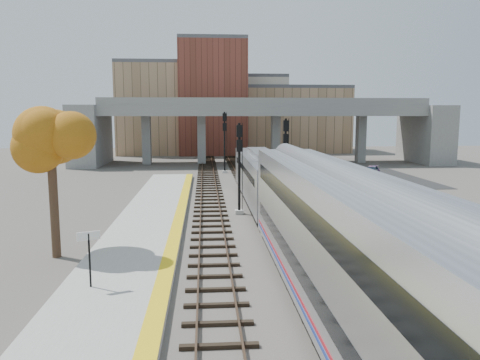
{
  "coord_description": "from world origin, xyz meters",
  "views": [
    {
      "loc": [
        -3.6,
        -24.16,
        7.23
      ],
      "look_at": [
        -1.03,
        9.39,
        2.5
      ],
      "focal_mm": 35.0,
      "sensor_mm": 36.0,
      "label": 1
    }
  ],
  "objects_px": {
    "car_b": "(342,172)",
    "car_c": "(371,171)",
    "signal_mast_mid": "(285,162)",
    "car_a": "(340,178)",
    "signal_mast_near": "(239,171)",
    "signal_mast_far": "(225,142)",
    "locomotive": "(262,177)",
    "tree": "(50,135)",
    "coach": "(350,255)"
  },
  "relations": [
    {
      "from": "car_b",
      "to": "car_c",
      "type": "height_order",
      "value": "car_b"
    },
    {
      "from": "locomotive",
      "to": "car_b",
      "type": "relative_size",
      "value": 5.48
    },
    {
      "from": "locomotive",
      "to": "car_c",
      "type": "xyz_separation_m",
      "value": [
        15.01,
        16.62,
        -1.67
      ]
    },
    {
      "from": "car_b",
      "to": "car_c",
      "type": "distance_m",
      "value": 3.97
    },
    {
      "from": "car_a",
      "to": "car_b",
      "type": "height_order",
      "value": "car_b"
    },
    {
      "from": "signal_mast_mid",
      "to": "signal_mast_near",
      "type": "bearing_deg",
      "value": -133.85
    },
    {
      "from": "signal_mast_near",
      "to": "coach",
      "type": "bearing_deg",
      "value": -83.78
    },
    {
      "from": "signal_mast_far",
      "to": "tree",
      "type": "distance_m",
      "value": 35.48
    },
    {
      "from": "car_b",
      "to": "car_c",
      "type": "relative_size",
      "value": 0.89
    },
    {
      "from": "car_a",
      "to": "car_b",
      "type": "distance_m",
      "value": 4.46
    },
    {
      "from": "locomotive",
      "to": "car_b",
      "type": "height_order",
      "value": "locomotive"
    },
    {
      "from": "coach",
      "to": "car_b",
      "type": "height_order",
      "value": "coach"
    },
    {
      "from": "car_b",
      "to": "signal_mast_near",
      "type": "bearing_deg",
      "value": -121.87
    },
    {
      "from": "locomotive",
      "to": "coach",
      "type": "relative_size",
      "value": 0.76
    },
    {
      "from": "tree",
      "to": "car_a",
      "type": "bearing_deg",
      "value": 48.11
    },
    {
      "from": "coach",
      "to": "signal_mast_far",
      "type": "xyz_separation_m",
      "value": [
        -2.1,
        43.59,
        1.03
      ]
    },
    {
      "from": "signal_mast_far",
      "to": "car_a",
      "type": "distance_m",
      "value": 15.51
    },
    {
      "from": "coach",
      "to": "car_c",
      "type": "distance_m",
      "value": 42.06
    },
    {
      "from": "locomotive",
      "to": "signal_mast_near",
      "type": "relative_size",
      "value": 2.87
    },
    {
      "from": "tree",
      "to": "car_b",
      "type": "bearing_deg",
      "value": 50.74
    },
    {
      "from": "locomotive",
      "to": "coach",
      "type": "distance_m",
      "value": 22.61
    },
    {
      "from": "signal_mast_mid",
      "to": "tree",
      "type": "height_order",
      "value": "tree"
    },
    {
      "from": "tree",
      "to": "locomotive",
      "type": "bearing_deg",
      "value": 46.74
    },
    {
      "from": "signal_mast_near",
      "to": "car_a",
      "type": "height_order",
      "value": "signal_mast_near"
    },
    {
      "from": "tree",
      "to": "car_a",
      "type": "xyz_separation_m",
      "value": [
        21.86,
        24.36,
        -5.65
      ]
    },
    {
      "from": "tree",
      "to": "signal_mast_mid",
      "type": "bearing_deg",
      "value": 44.39
    },
    {
      "from": "car_b",
      "to": "locomotive",
      "type": "bearing_deg",
      "value": -122.43
    },
    {
      "from": "car_a",
      "to": "signal_mast_mid",
      "type": "bearing_deg",
      "value": -108.79
    },
    {
      "from": "coach",
      "to": "car_b",
      "type": "relative_size",
      "value": 7.19
    },
    {
      "from": "locomotive",
      "to": "car_c",
      "type": "distance_m",
      "value": 22.46
    },
    {
      "from": "locomotive",
      "to": "tree",
      "type": "height_order",
      "value": "tree"
    },
    {
      "from": "car_a",
      "to": "car_c",
      "type": "height_order",
      "value": "car_c"
    },
    {
      "from": "coach",
      "to": "tree",
      "type": "distance_m",
      "value": 15.93
    },
    {
      "from": "tree",
      "to": "car_a",
      "type": "distance_m",
      "value": 33.21
    },
    {
      "from": "locomotive",
      "to": "signal_mast_near",
      "type": "bearing_deg",
      "value": -122.26
    },
    {
      "from": "signal_mast_near",
      "to": "car_c",
      "type": "distance_m",
      "value": 26.41
    },
    {
      "from": "locomotive",
      "to": "car_a",
      "type": "relative_size",
      "value": 5.85
    },
    {
      "from": "tree",
      "to": "signal_mast_far",
      "type": "bearing_deg",
      "value": 73.45
    },
    {
      "from": "car_b",
      "to": "signal_mast_far",
      "type": "bearing_deg",
      "value": 161.12
    },
    {
      "from": "signal_mast_far",
      "to": "car_a",
      "type": "relative_size",
      "value": 2.31
    },
    {
      "from": "signal_mast_near",
      "to": "car_c",
      "type": "xyz_separation_m",
      "value": [
        17.11,
        19.94,
        -2.6
      ]
    },
    {
      "from": "signal_mast_far",
      "to": "car_b",
      "type": "height_order",
      "value": "signal_mast_far"
    },
    {
      "from": "car_a",
      "to": "tree",
      "type": "bearing_deg",
      "value": -114.48
    },
    {
      "from": "locomotive",
      "to": "signal_mast_mid",
      "type": "distance_m",
      "value": 2.48
    },
    {
      "from": "signal_mast_mid",
      "to": "tree",
      "type": "distance_m",
      "value": 20.05
    },
    {
      "from": "car_a",
      "to": "signal_mast_far",
      "type": "bearing_deg",
      "value": 158.31
    },
    {
      "from": "signal_mast_mid",
      "to": "car_a",
      "type": "xyz_separation_m",
      "value": [
        7.67,
        10.48,
        -2.8
      ]
    },
    {
      "from": "locomotive",
      "to": "coach",
      "type": "height_order",
      "value": "coach"
    },
    {
      "from": "tree",
      "to": "car_c",
      "type": "relative_size",
      "value": 2.16
    },
    {
      "from": "signal_mast_near",
      "to": "signal_mast_far",
      "type": "bearing_deg",
      "value": 90.0
    }
  ]
}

